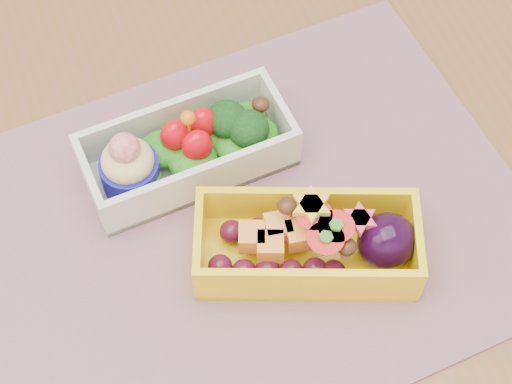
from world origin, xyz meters
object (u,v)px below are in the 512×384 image
object	(u,v)px
bento_white	(187,150)
placemat	(249,224)
table	(261,272)
bento_yellow	(312,243)

from	to	relation	value
bento_white	placemat	bearing A→B (deg)	-71.46
table	placemat	world-z (taller)	placemat
placemat	bento_yellow	distance (m)	0.06
table	bento_yellow	distance (m)	0.14
placemat	bento_white	size ratio (longest dim) A/B	2.49
placemat	bento_white	bearing A→B (deg)	113.65
bento_yellow	placemat	bearing A→B (deg)	147.48
table	bento_white	world-z (taller)	bento_white
bento_white	bento_yellow	size ratio (longest dim) A/B	0.95
table	bento_white	size ratio (longest dim) A/B	6.69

